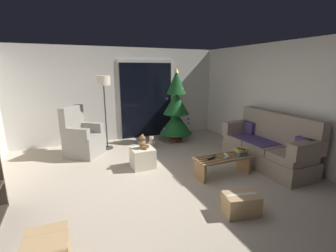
{
  "coord_description": "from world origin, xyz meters",
  "views": [
    {
      "loc": [
        -1.37,
        -3.41,
        1.95
      ],
      "look_at": [
        0.4,
        0.7,
        0.85
      ],
      "focal_mm": 25.14,
      "sensor_mm": 36.0,
      "label": 1
    }
  ],
  "objects_px": {
    "remote_black": "(211,158)",
    "book_stack": "(241,152)",
    "remote_silver": "(227,157)",
    "floor_lamp": "(104,88)",
    "coffee_table": "(223,163)",
    "armchair": "(82,138)",
    "couch": "(268,146)",
    "christmas_tree": "(176,110)",
    "cell_phone": "(241,149)",
    "teddy_bear_chestnut": "(143,143)",
    "cardboard_box_taped_mid_floor": "(241,204)",
    "ottoman": "(143,158)",
    "teddy_bear_cream_by_tree": "(152,142)",
    "remote_graphite": "(214,156)",
    "remote_white": "(226,155)"
  },
  "relations": [
    {
      "from": "christmas_tree",
      "to": "floor_lamp",
      "type": "bearing_deg",
      "value": 176.46
    },
    {
      "from": "remote_graphite",
      "to": "christmas_tree",
      "type": "xyz_separation_m",
      "value": [
        0.25,
        2.21,
        0.49
      ]
    },
    {
      "from": "remote_white",
      "to": "cardboard_box_taped_mid_floor",
      "type": "height_order",
      "value": "remote_white"
    },
    {
      "from": "floor_lamp",
      "to": "teddy_bear_cream_by_tree",
      "type": "height_order",
      "value": "floor_lamp"
    },
    {
      "from": "teddy_bear_chestnut",
      "to": "remote_silver",
      "type": "bearing_deg",
      "value": -38.64
    },
    {
      "from": "cell_phone",
      "to": "couch",
      "type": "bearing_deg",
      "value": -23.18
    },
    {
      "from": "couch",
      "to": "book_stack",
      "type": "height_order",
      "value": "couch"
    },
    {
      "from": "cell_phone",
      "to": "remote_silver",
      "type": "bearing_deg",
      "value": 155.85
    },
    {
      "from": "remote_silver",
      "to": "teddy_bear_chestnut",
      "type": "bearing_deg",
      "value": 28.54
    },
    {
      "from": "armchair",
      "to": "cardboard_box_taped_mid_floor",
      "type": "distance_m",
      "value": 3.74
    },
    {
      "from": "christmas_tree",
      "to": "armchair",
      "type": "xyz_separation_m",
      "value": [
        -2.43,
        -0.14,
        -0.46
      ]
    },
    {
      "from": "coffee_table",
      "to": "teddy_bear_chestnut",
      "type": "relative_size",
      "value": 3.86
    },
    {
      "from": "remote_black",
      "to": "cardboard_box_taped_mid_floor",
      "type": "height_order",
      "value": "remote_black"
    },
    {
      "from": "remote_black",
      "to": "book_stack",
      "type": "bearing_deg",
      "value": -112.86
    },
    {
      "from": "ottoman",
      "to": "teddy_bear_cream_by_tree",
      "type": "bearing_deg",
      "value": 62.68
    },
    {
      "from": "armchair",
      "to": "teddy_bear_chestnut",
      "type": "height_order",
      "value": "armchair"
    },
    {
      "from": "armchair",
      "to": "book_stack",
      "type": "bearing_deg",
      "value": -39.25
    },
    {
      "from": "remote_graphite",
      "to": "remote_silver",
      "type": "xyz_separation_m",
      "value": [
        0.16,
        -0.16,
        0.0
      ]
    },
    {
      "from": "book_stack",
      "to": "cardboard_box_taped_mid_floor",
      "type": "bearing_deg",
      "value": -129.2
    },
    {
      "from": "remote_graphite",
      "to": "ottoman",
      "type": "relative_size",
      "value": 0.35
    },
    {
      "from": "ottoman",
      "to": "cardboard_box_taped_mid_floor",
      "type": "relative_size",
      "value": 0.84
    },
    {
      "from": "floor_lamp",
      "to": "teddy_bear_chestnut",
      "type": "relative_size",
      "value": 6.25
    },
    {
      "from": "remote_silver",
      "to": "floor_lamp",
      "type": "height_order",
      "value": "floor_lamp"
    },
    {
      "from": "cardboard_box_taped_mid_floor",
      "to": "armchair",
      "type": "bearing_deg",
      "value": 119.42
    },
    {
      "from": "remote_black",
      "to": "book_stack",
      "type": "relative_size",
      "value": 0.65
    },
    {
      "from": "armchair",
      "to": "cell_phone",
      "type": "bearing_deg",
      "value": -39.26
    },
    {
      "from": "remote_white",
      "to": "cell_phone",
      "type": "height_order",
      "value": "cell_phone"
    },
    {
      "from": "christmas_tree",
      "to": "teddy_bear_chestnut",
      "type": "xyz_separation_m",
      "value": [
        -1.36,
        -1.35,
        -0.35
      ]
    },
    {
      "from": "coffee_table",
      "to": "christmas_tree",
      "type": "relative_size",
      "value": 0.56
    },
    {
      "from": "remote_silver",
      "to": "book_stack",
      "type": "relative_size",
      "value": 0.65
    },
    {
      "from": "cardboard_box_taped_mid_floor",
      "to": "remote_silver",
      "type": "bearing_deg",
      "value": 63.26
    },
    {
      "from": "armchair",
      "to": "cardboard_box_taped_mid_floor",
      "type": "relative_size",
      "value": 2.16
    },
    {
      "from": "coffee_table",
      "to": "remote_silver",
      "type": "xyz_separation_m",
      "value": [
        0.02,
        -0.08,
        0.13
      ]
    },
    {
      "from": "remote_white",
      "to": "teddy_bear_chestnut",
      "type": "relative_size",
      "value": 0.55
    },
    {
      "from": "couch",
      "to": "remote_graphite",
      "type": "xyz_separation_m",
      "value": [
        -1.28,
        0.05,
        -0.03
      ]
    },
    {
      "from": "remote_graphite",
      "to": "teddy_bear_cream_by_tree",
      "type": "bearing_deg",
      "value": -37.08
    },
    {
      "from": "coffee_table",
      "to": "teddy_bear_chestnut",
      "type": "xyz_separation_m",
      "value": [
        -1.26,
        0.94,
        0.28
      ]
    },
    {
      "from": "remote_silver",
      "to": "teddy_bear_cream_by_tree",
      "type": "height_order",
      "value": "remote_silver"
    },
    {
      "from": "cell_phone",
      "to": "armchair",
      "type": "height_order",
      "value": "armchair"
    },
    {
      "from": "couch",
      "to": "floor_lamp",
      "type": "xyz_separation_m",
      "value": [
        -2.87,
        2.37,
        1.11
      ]
    },
    {
      "from": "ottoman",
      "to": "couch",
      "type": "bearing_deg",
      "value": -20.75
    },
    {
      "from": "coffee_table",
      "to": "teddy_bear_chestnut",
      "type": "distance_m",
      "value": 1.59
    },
    {
      "from": "book_stack",
      "to": "teddy_bear_cream_by_tree",
      "type": "distance_m",
      "value": 2.4
    },
    {
      "from": "christmas_tree",
      "to": "couch",
      "type": "bearing_deg",
      "value": -65.45
    },
    {
      "from": "floor_lamp",
      "to": "cardboard_box_taped_mid_floor",
      "type": "bearing_deg",
      "value": -70.54
    },
    {
      "from": "cell_phone",
      "to": "coffee_table",
      "type": "bearing_deg",
      "value": 142.5
    },
    {
      "from": "remote_silver",
      "to": "ottoman",
      "type": "distance_m",
      "value": 1.65
    },
    {
      "from": "coffee_table",
      "to": "armchair",
      "type": "bearing_deg",
      "value": 137.33
    },
    {
      "from": "coffee_table",
      "to": "book_stack",
      "type": "distance_m",
      "value": 0.41
    },
    {
      "from": "teddy_bear_cream_by_tree",
      "to": "book_stack",
      "type": "bearing_deg",
      "value": -64.26
    }
  ]
}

